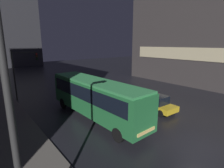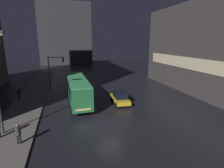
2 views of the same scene
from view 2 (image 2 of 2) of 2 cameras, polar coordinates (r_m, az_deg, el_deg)
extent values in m
plane|color=black|center=(17.93, -0.60, -13.32)|extent=(120.00, 120.00, 0.00)
cube|color=#56514C|center=(27.14, -25.20, -4.92)|extent=(4.00, 48.00, 0.15)
cube|color=#383333|center=(32.31, 31.85, 9.74)|extent=(10.00, 27.69, 14.05)
cube|color=beige|center=(29.07, 24.59, 6.04)|extent=(0.24, 23.54, 1.80)
cube|color=#2D2D33|center=(70.06, -14.99, 15.41)|extent=(18.00, 12.00, 21.36)
cube|color=beige|center=(70.73, -7.39, 13.72)|extent=(0.24, 10.20, 1.80)
cube|color=beige|center=(70.92, -7.52, 17.92)|extent=(0.24, 10.20, 1.80)
cube|color=#236B38|center=(24.28, -11.22, -1.53)|extent=(2.65, 11.04, 2.63)
cube|color=black|center=(24.14, -11.28, -0.24)|extent=(2.69, 10.16, 1.10)
cube|color=#399252|center=(23.96, -11.38, 1.69)|extent=(2.60, 10.82, 0.16)
cube|color=#F4CC72|center=(19.37, -9.37, -8.28)|extent=(1.65, 0.14, 0.20)
cylinder|color=black|center=(20.98, -6.91, -7.75)|extent=(0.28, 1.01, 1.00)
cylinder|color=black|center=(20.76, -12.84, -8.25)|extent=(0.28, 1.01, 1.00)
cylinder|color=black|center=(28.68, -9.81, -1.92)|extent=(0.28, 1.01, 1.00)
cylinder|color=black|center=(28.51, -14.11, -2.23)|extent=(0.28, 1.01, 1.00)
cube|color=gold|center=(23.71, 2.60, -4.96)|extent=(1.94, 4.27, 0.50)
cube|color=black|center=(23.52, 2.62, -3.52)|extent=(1.60, 2.37, 0.75)
cylinder|color=black|center=(22.76, 5.54, -6.44)|extent=(0.22, 0.65, 0.64)
cylinder|color=black|center=(22.31, 1.56, -6.80)|extent=(0.22, 0.65, 0.64)
cylinder|color=black|center=(25.28, 3.51, -4.32)|extent=(0.22, 0.65, 0.64)
cylinder|color=black|center=(24.88, -0.09, -4.59)|extent=(0.22, 0.65, 0.64)
cylinder|color=black|center=(16.45, -28.40, -15.57)|extent=(0.14, 0.14, 0.81)
cylinder|color=black|center=(16.41, -27.77, -15.57)|extent=(0.14, 0.14, 0.81)
cylinder|color=#333338|center=(16.10, -28.39, -13.24)|extent=(0.44, 0.44, 0.68)
sphere|color=#8C664C|center=(15.91, -28.58, -11.80)|extent=(0.22, 0.22, 0.22)
cylinder|color=black|center=(27.80, -28.21, -3.77)|extent=(0.14, 0.14, 0.83)
cylinder|color=black|center=(27.76, -27.85, -3.75)|extent=(0.14, 0.14, 0.83)
cylinder|color=black|center=(27.58, -28.21, -2.25)|extent=(0.46, 0.46, 0.69)
sphere|color=#8C664C|center=(27.47, -28.31, -1.34)|extent=(0.22, 0.22, 0.22)
cylinder|color=black|center=(18.12, -32.82, -13.29)|extent=(0.14, 0.14, 0.88)
cylinder|color=#2D2D2D|center=(33.87, -19.81, 3.90)|extent=(0.16, 0.16, 5.65)
cylinder|color=#2D2D2D|center=(33.49, -17.95, 8.30)|extent=(2.57, 0.12, 0.12)
cube|color=black|center=(33.50, -15.68, 7.60)|extent=(0.30, 0.24, 0.90)
sphere|color=red|center=(33.34, -15.71, 8.05)|extent=(0.18, 0.18, 0.18)
sphere|color=#3B2B07|center=(33.36, -15.67, 7.58)|extent=(0.18, 0.18, 0.18)
sphere|color=black|center=(33.39, -15.64, 7.10)|extent=(0.18, 0.18, 0.18)
sphere|color=#F4CC72|center=(16.90, -32.31, 13.61)|extent=(0.32, 0.32, 0.32)
camera|label=1|loc=(13.18, -43.28, 1.93)|focal=28.00mm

